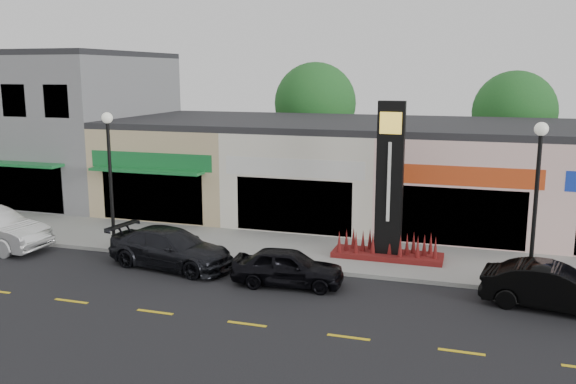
# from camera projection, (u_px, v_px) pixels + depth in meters

# --- Properties ---
(ground) EXTENTS (120.00, 120.00, 0.00)m
(ground) POSITION_uv_depth(u_px,v_px,m) (279.00, 290.00, 20.46)
(ground) COLOR black
(ground) RESTS_ON ground
(sidewalk) EXTENTS (52.00, 4.30, 0.15)m
(sidewalk) POSITION_uv_depth(u_px,v_px,m) (313.00, 252.00, 24.52)
(sidewalk) COLOR gray
(sidewalk) RESTS_ON ground
(curb) EXTENTS (52.00, 0.20, 0.15)m
(curb) POSITION_uv_depth(u_px,v_px,m) (297.00, 269.00, 22.41)
(curb) COLOR gray
(curb) RESTS_ON ground
(building_grey_2story) EXTENTS (12.00, 10.95, 8.30)m
(building_grey_2story) POSITION_uv_depth(u_px,v_px,m) (49.00, 125.00, 35.70)
(building_grey_2story) COLOR slate
(building_grey_2story) RESTS_ON ground
(shop_beige) EXTENTS (7.00, 10.85, 4.80)m
(shop_beige) POSITION_uv_depth(u_px,v_px,m) (197.00, 161.00, 33.23)
(shop_beige) COLOR tan
(shop_beige) RESTS_ON ground
(shop_cream) EXTENTS (7.00, 10.01, 4.80)m
(shop_cream) POSITION_uv_depth(u_px,v_px,m) (321.00, 167.00, 31.18)
(shop_cream) COLOR silver
(shop_cream) RESTS_ON ground
(shop_pink_w) EXTENTS (7.00, 10.01, 4.80)m
(shop_pink_w) POSITION_uv_depth(u_px,v_px,m) (463.00, 174.00, 29.12)
(shop_pink_w) COLOR beige
(shop_pink_w) RESTS_ON ground
(tree_rear_west) EXTENTS (5.20, 5.20, 7.83)m
(tree_rear_west) POSITION_uv_depth(u_px,v_px,m) (315.00, 103.00, 38.88)
(tree_rear_west) COLOR #382619
(tree_rear_west) RESTS_ON ground
(tree_rear_mid) EXTENTS (4.80, 4.80, 7.29)m
(tree_rear_mid) POSITION_uv_depth(u_px,v_px,m) (514.00, 112.00, 35.42)
(tree_rear_mid) COLOR #382619
(tree_rear_mid) RESTS_ON ground
(lamp_west_near) EXTENTS (0.44, 0.44, 5.47)m
(lamp_west_near) POSITION_uv_depth(u_px,v_px,m) (110.00, 166.00, 24.48)
(lamp_west_near) COLOR black
(lamp_west_near) RESTS_ON sidewalk
(lamp_east_near) EXTENTS (0.44, 0.44, 5.47)m
(lamp_east_near) POSITION_uv_depth(u_px,v_px,m) (537.00, 188.00, 19.77)
(lamp_east_near) COLOR black
(lamp_east_near) RESTS_ON sidewalk
(pylon_sign) EXTENTS (4.20, 1.30, 6.00)m
(pylon_sign) POSITION_uv_depth(u_px,v_px,m) (389.00, 204.00, 23.07)
(pylon_sign) COLOR #59170F
(pylon_sign) RESTS_ON sidewalk
(car_dark_sedan) EXTENTS (2.77, 5.21, 1.44)m
(car_dark_sedan) POSITION_uv_depth(u_px,v_px,m) (171.00, 248.00, 22.73)
(car_dark_sedan) COLOR black
(car_dark_sedan) RESTS_ON ground
(car_black_sedan) EXTENTS (1.84, 3.93, 1.30)m
(car_black_sedan) POSITION_uv_depth(u_px,v_px,m) (288.00, 267.00, 20.76)
(car_black_sedan) COLOR black
(car_black_sedan) RESTS_ON ground
(car_black_conv) EXTENTS (2.08, 4.40, 1.39)m
(car_black_conv) POSITION_uv_depth(u_px,v_px,m) (553.00, 287.00, 18.66)
(car_black_conv) COLOR black
(car_black_conv) RESTS_ON ground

